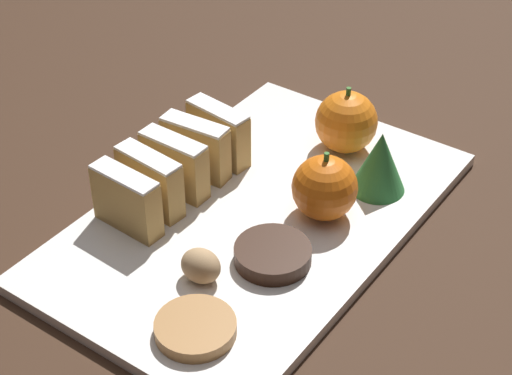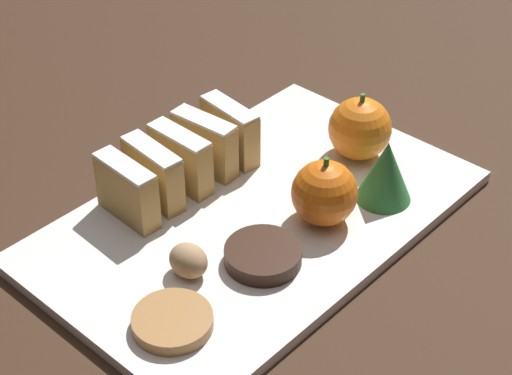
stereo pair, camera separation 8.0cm
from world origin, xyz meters
The scene contains 13 objects.
ground_plane centered at (0.00, 0.00, 0.00)m, with size 6.00×6.00×0.00m, color #382316.
serving_platter centered at (0.00, 0.00, 0.01)m, with size 0.26×0.42×0.01m.
stollen_slice_front centered at (-0.09, -0.08, 0.04)m, with size 0.07×0.03×0.06m.
stollen_slice_second centered at (-0.09, -0.05, 0.04)m, with size 0.07×0.03×0.06m.
stollen_slice_third centered at (-0.09, -0.02, 0.04)m, with size 0.07×0.02×0.06m.
stollen_slice_fourth centered at (-0.09, 0.02, 0.04)m, with size 0.07×0.03×0.06m.
stollen_slice_fifth centered at (-0.08, 0.05, 0.04)m, with size 0.07×0.03×0.06m.
orange_near centered at (0.01, 0.14, 0.04)m, with size 0.07×0.07×0.07m.
orange_far centered at (0.05, 0.04, 0.04)m, with size 0.06×0.06×0.07m.
walnut centered at (0.01, -0.10, 0.03)m, with size 0.04×0.03×0.03m.
chocolate_cookie centered at (0.05, -0.05, 0.02)m, with size 0.07×0.07×0.01m.
gingerbread_cookie centered at (0.05, -0.16, 0.02)m, with size 0.07×0.07×0.01m.
evergreen_sprig centered at (0.08, 0.10, 0.04)m, with size 0.05×0.05×0.07m.
Camera 1 is at (0.37, -0.52, 0.52)m, focal length 60.00 mm.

